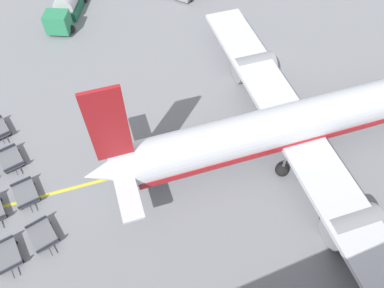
% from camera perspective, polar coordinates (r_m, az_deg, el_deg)
% --- Properties ---
extents(ground_plane, '(500.00, 500.00, 0.00)m').
position_cam_1_polar(ground_plane, '(43.41, 9.89, 12.54)').
color(ground_plane, gray).
extents(airplane, '(36.14, 38.78, 11.72)m').
position_cam_1_polar(airplane, '(34.00, 16.58, 3.22)').
color(airplane, silver).
rests_on(airplane, ground_plane).
extents(fuel_tanker_primary, '(9.05, 6.25, 3.12)m').
position_cam_1_polar(fuel_tanker_primary, '(51.30, -18.50, 19.49)').
color(fuel_tanker_primary, '#2D8C5B').
rests_on(fuel_tanker_primary, ground_plane).
extents(baggage_dolly_row_near_col_d, '(3.25, 2.10, 0.92)m').
position_cam_1_polar(baggage_dolly_row_near_col_d, '(32.19, -26.34, -15.04)').
color(baggage_dolly_row_near_col_d, slate).
rests_on(baggage_dolly_row_near_col_d, ground_plane).
extents(baggage_dolly_row_mid_a_col_b, '(3.27, 2.18, 0.92)m').
position_cam_1_polar(baggage_dolly_row_mid_a_col_b, '(36.79, -25.87, -2.12)').
color(baggage_dolly_row_mid_a_col_b, slate).
rests_on(baggage_dolly_row_mid_a_col_b, ground_plane).
extents(baggage_dolly_row_mid_a_col_c, '(3.25, 2.08, 0.92)m').
position_cam_1_polar(baggage_dolly_row_mid_a_col_c, '(34.19, -24.00, -6.97)').
color(baggage_dolly_row_mid_a_col_c, slate).
rests_on(baggage_dolly_row_mid_a_col_c, ground_plane).
extents(baggage_dolly_row_mid_a_col_d, '(3.27, 2.24, 0.92)m').
position_cam_1_polar(baggage_dolly_row_mid_a_col_d, '(31.84, -21.80, -12.80)').
color(baggage_dolly_row_mid_a_col_d, slate).
rests_on(baggage_dolly_row_mid_a_col_d, ground_plane).
extents(stand_guidance_stripe, '(3.07, 36.73, 0.01)m').
position_cam_1_polar(stand_guidance_stripe, '(34.15, 2.41, -1.30)').
color(stand_guidance_stripe, yellow).
rests_on(stand_guidance_stripe, ground_plane).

